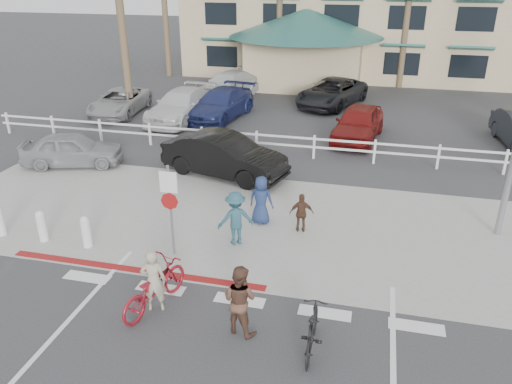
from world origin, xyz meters
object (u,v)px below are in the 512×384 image
(sign_post, at_px, (171,206))
(bike_black, at_px, (312,330))
(bike_red, at_px, (154,287))
(car_white_sedan, at_px, (224,156))
(car_red_compact, at_px, (72,149))

(sign_post, height_order, bike_black, sign_post)
(sign_post, xyz_separation_m, bike_black, (4.17, -2.84, -0.94))
(bike_red, bearing_deg, bike_black, -172.41)
(bike_red, height_order, bike_black, bike_red)
(sign_post, bearing_deg, car_white_sedan, 93.11)
(bike_black, height_order, car_white_sedan, car_white_sedan)
(car_white_sedan, relative_size, car_red_compact, 1.23)
(sign_post, height_order, bike_red, sign_post)
(sign_post, distance_m, car_white_sedan, 5.80)
(bike_red, xyz_separation_m, car_white_sedan, (-0.79, 8.03, 0.23))
(bike_red, relative_size, car_white_sedan, 0.44)
(car_white_sedan, xyz_separation_m, car_red_compact, (-6.11, -0.40, -0.12))
(bike_black, height_order, car_red_compact, car_red_compact)
(bike_red, distance_m, bike_black, 3.74)
(bike_black, xyz_separation_m, car_red_compact, (-10.59, 8.19, 0.15))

